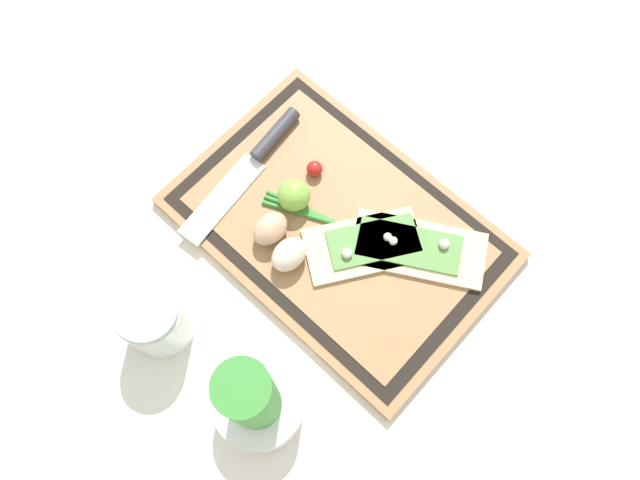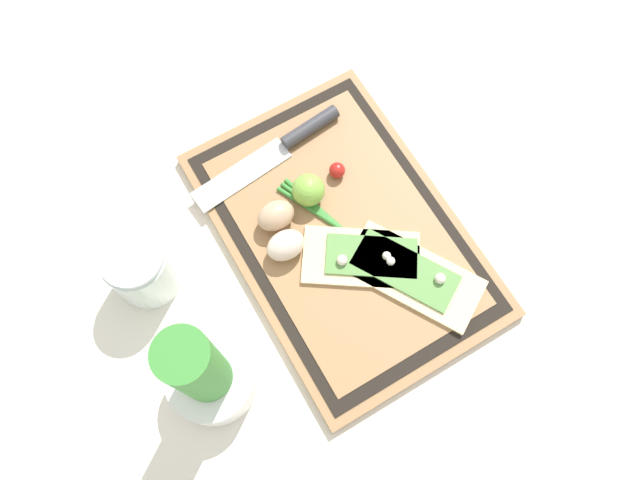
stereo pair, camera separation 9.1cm
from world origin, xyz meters
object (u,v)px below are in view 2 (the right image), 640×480
knife (291,141)px  egg_brown (276,216)px  cherry_tomato_red (337,170)px  egg_pink (286,245)px  sauce_jar (143,270)px  pizza_slice_near (412,275)px  pizza_slice_far (364,257)px  herb_pot (206,375)px  lime (308,190)px

knife → egg_brown: 0.13m
egg_brown → cherry_tomato_red: egg_brown is taller
knife → egg_pink: bearing=148.5°
sauce_jar → cherry_tomato_red: bearing=-89.7°
egg_brown → pizza_slice_near: bearing=-143.6°
pizza_slice_far → knife: (0.22, -0.00, 0.00)m
pizza_slice_near → egg_pink: egg_pink is taller
pizza_slice_near → pizza_slice_far: same height
pizza_slice_near → herb_pot: size_ratio=0.87×
egg_pink → herb_pot: 0.22m
lime → herb_pot: 0.31m
pizza_slice_far → egg_pink: egg_pink is taller
egg_brown → herb_pot: (-0.16, 0.19, 0.04)m
lime → herb_pot: bearing=124.8°
knife → lime: (-0.09, 0.02, 0.02)m
lime → pizza_slice_near: bearing=-160.0°
egg_pink → cherry_tomato_red: egg_pink is taller
knife → lime: lime is taller
pizza_slice_near → herb_pot: 0.32m
pizza_slice_near → egg_pink: 0.19m
pizza_slice_far → egg_brown: size_ratio=3.34×
egg_pink → lime: 0.09m
pizza_slice_near → knife: bearing=9.2°
pizza_slice_far → egg_brown: egg_brown is taller
egg_pink → sauce_jar: size_ratio=0.51×
pizza_slice_near → egg_brown: 0.22m
herb_pot → pizza_slice_far: bearing=-79.9°
pizza_slice_near → sauce_jar: bearing=59.7°
sauce_jar → lime: bearing=-92.1°
egg_brown → lime: (0.01, -0.06, 0.00)m
knife → pizza_slice_near: bearing=-170.8°
lime → cherry_tomato_red: size_ratio=2.00×
pizza_slice_near → egg_brown: egg_brown is taller
pizza_slice_far → herb_pot: size_ratio=0.78×
knife → herb_pot: 0.39m
pizza_slice_far → pizza_slice_near: bearing=-141.9°
egg_pink → sauce_jar: (0.07, 0.19, 0.01)m
cherry_tomato_red → sauce_jar: size_ratio=0.22×
pizza_slice_far → sauce_jar: size_ratio=1.72×
pizza_slice_near → cherry_tomato_red: 0.20m
egg_pink → cherry_tomato_red: (0.07, -0.13, -0.01)m
egg_pink → cherry_tomato_red: bearing=-61.7°
pizza_slice_near → knife: 0.28m
pizza_slice_near → lime: lime is taller
egg_pink → sauce_jar: sauce_jar is taller
egg_brown → lime: size_ratio=1.16×
egg_pink → cherry_tomato_red: 0.15m
pizza_slice_near → cherry_tomato_red: size_ratio=8.63×
pizza_slice_far → herb_pot: 0.28m
knife → herb_pot: (-0.27, 0.27, 0.06)m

